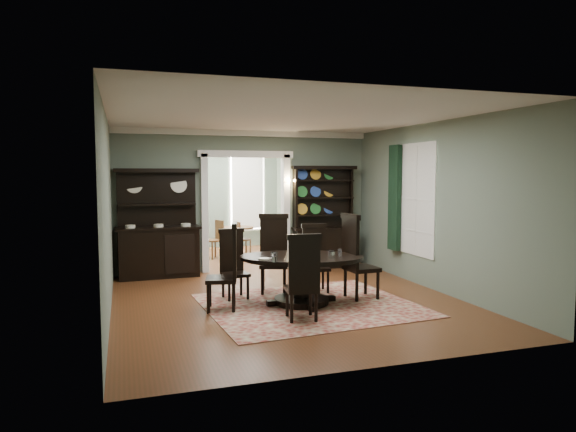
% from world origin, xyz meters
% --- Properties ---
extents(room, '(5.51, 6.01, 3.01)m').
position_xyz_m(room, '(0.00, 0.04, 1.58)').
color(room, '#5C2E18').
rests_on(room, ground).
extents(parlor, '(3.51, 3.50, 3.01)m').
position_xyz_m(parlor, '(0.00, 5.53, 1.52)').
color(parlor, '#5C2E18').
rests_on(parlor, ground).
extents(doorway_trim, '(2.08, 0.25, 2.57)m').
position_xyz_m(doorway_trim, '(0.00, 3.00, 1.62)').
color(doorway_trim, white).
rests_on(doorway_trim, floor).
extents(right_window, '(0.15, 1.47, 2.12)m').
position_xyz_m(right_window, '(2.69, 0.93, 1.60)').
color(right_window, white).
rests_on(right_window, wall_right).
extents(wall_sconce, '(0.27, 0.21, 0.21)m').
position_xyz_m(wall_sconce, '(0.95, 2.85, 1.89)').
color(wall_sconce, '#C78735').
rests_on(wall_sconce, back_wall_right).
extents(rug, '(3.41, 3.04, 0.01)m').
position_xyz_m(rug, '(0.25, -0.34, 0.01)').
color(rug, maroon).
rests_on(rug, floor).
extents(dining_table, '(2.32, 2.32, 0.78)m').
position_xyz_m(dining_table, '(0.15, -0.19, 0.54)').
color(dining_table, black).
rests_on(dining_table, rug).
extents(centerpiece, '(1.39, 0.89, 0.23)m').
position_xyz_m(centerpiece, '(0.14, -0.18, 0.84)').
color(centerpiece, silver).
rests_on(centerpiece, dining_table).
extents(chair_far_left, '(0.48, 0.46, 1.16)m').
position_xyz_m(chair_far_left, '(-0.80, 0.56, 0.61)').
color(chair_far_left, black).
rests_on(chair_far_left, rug).
extents(chair_far_mid, '(0.63, 0.61, 1.38)m').
position_xyz_m(chair_far_mid, '(-0.01, 0.81, 0.72)').
color(chair_far_mid, black).
rests_on(chair_far_mid, rug).
extents(chair_far_right, '(0.49, 0.46, 1.20)m').
position_xyz_m(chair_far_right, '(0.69, 0.60, 0.63)').
color(chair_far_right, black).
rests_on(chair_far_right, rug).
extents(chair_end_left, '(0.57, 0.59, 1.35)m').
position_xyz_m(chair_end_left, '(-1.02, -0.19, 0.71)').
color(chair_end_left, black).
rests_on(chair_end_left, rug).
extents(chair_end_right, '(0.54, 0.56, 1.43)m').
position_xyz_m(chair_end_right, '(1.11, -0.17, 0.75)').
color(chair_end_right, black).
rests_on(chair_end_right, rug).
extents(chair_near, '(0.52, 0.50, 1.26)m').
position_xyz_m(chair_near, '(-0.16, -1.14, 0.66)').
color(chair_near, black).
rests_on(chair_near, rug).
extents(sideboard, '(1.68, 0.64, 2.19)m').
position_xyz_m(sideboard, '(-1.87, 2.74, 0.76)').
color(sideboard, black).
rests_on(sideboard, floor).
extents(welsh_dresser, '(1.49, 0.68, 2.25)m').
position_xyz_m(welsh_dresser, '(1.73, 2.75, 0.82)').
color(welsh_dresser, black).
rests_on(welsh_dresser, floor).
extents(parlor_table, '(0.80, 0.80, 0.74)m').
position_xyz_m(parlor_table, '(0.21, 4.81, 0.49)').
color(parlor_table, '#533317').
rests_on(parlor_table, parlor_floor).
extents(parlor_chair_left, '(0.45, 0.44, 0.93)m').
position_xyz_m(parlor_chair_left, '(-0.37, 4.67, 0.50)').
color(parlor_chair_left, '#533317').
rests_on(parlor_chair_left, parlor_floor).
extents(parlor_chair_right, '(0.40, 0.39, 0.88)m').
position_xyz_m(parlor_chair_right, '(0.29, 4.77, 0.47)').
color(parlor_chair_right, '#533317').
rests_on(parlor_chair_right, parlor_floor).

